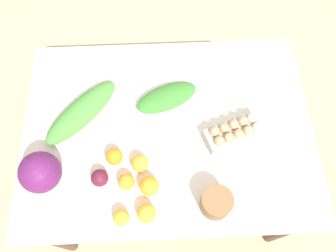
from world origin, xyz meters
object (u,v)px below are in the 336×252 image
object	(u,v)px
greens_bunch_beet_tops	(168,97)
orange_0	(149,186)
orange_2	(147,213)
beet_root	(100,178)
cabbage_purple	(40,172)
orange_3	(126,182)
orange_4	(114,156)
orange_5	(121,218)
paper_bag	(216,203)
greens_bunch_kale	(82,112)
orange_1	(140,163)
egg_carton	(235,132)

from	to	relation	value
greens_bunch_beet_tops	orange_0	xyz separation A→B (m)	(-0.09, -0.40, 0.01)
orange_0	orange_2	world-z (taller)	orange_0
beet_root	cabbage_purple	bearing A→B (deg)	175.23
orange_3	orange_4	size ratio (longest dim) A/B	0.94
orange_2	orange_4	world-z (taller)	orange_2
beet_root	orange_4	size ratio (longest dim) A/B	1.00
orange_4	orange_5	size ratio (longest dim) A/B	1.11
paper_bag	greens_bunch_beet_tops	bearing A→B (deg)	109.10
greens_bunch_kale	beet_root	size ratio (longest dim) A/B	5.60
paper_bag	orange_2	world-z (taller)	paper_bag
cabbage_purple	orange_1	distance (m)	0.39
orange_1	orange_2	xyz separation A→B (m)	(0.02, -0.20, 0.00)
orange_0	orange_1	size ratio (longest dim) A/B	1.09
cabbage_purple	orange_3	size ratio (longest dim) A/B	2.45
orange_0	orange_5	xyz separation A→B (m)	(-0.11, -0.12, -0.01)
egg_carton	paper_bag	distance (m)	0.31
orange_3	beet_root	bearing A→B (deg)	169.11
paper_bag	orange_3	bearing A→B (deg)	163.75
greens_bunch_beet_tops	orange_0	size ratio (longest dim) A/B	3.62
orange_0	orange_4	bearing A→B (deg)	137.50
cabbage_purple	orange_3	world-z (taller)	cabbage_purple
beet_root	orange_1	bearing A→B (deg)	18.57
orange_4	cabbage_purple	bearing A→B (deg)	-166.06
egg_carton	orange_2	distance (m)	0.50
cabbage_purple	orange_4	xyz separation A→B (m)	(0.28, 0.07, -0.05)
paper_bag	orange_2	distance (m)	0.27
beet_root	orange_5	distance (m)	0.18
greens_bunch_beet_tops	orange_0	distance (m)	0.41
cabbage_purple	orange_2	bearing A→B (deg)	-22.08
egg_carton	orange_1	xyz separation A→B (m)	(-0.40, -0.12, -0.01)
orange_1	orange_4	bearing A→B (deg)	162.22
orange_3	cabbage_purple	bearing A→B (deg)	173.22
greens_bunch_kale	orange_1	distance (m)	0.35
orange_1	greens_bunch_beet_tops	bearing A→B (deg)	67.57
greens_bunch_kale	orange_4	bearing A→B (deg)	-55.16
paper_bag	orange_3	distance (m)	0.36
greens_bunch_beet_tops	orange_3	distance (m)	0.42
cabbage_purple	orange_0	xyz separation A→B (m)	(0.42, -0.06, -0.04)
greens_bunch_kale	cabbage_purple	bearing A→B (deg)	-115.11
egg_carton	cabbage_purple	bearing A→B (deg)	-7.55
greens_bunch_kale	orange_5	world-z (taller)	greens_bunch_kale
paper_bag	orange_4	distance (m)	0.45
orange_3	orange_5	size ratio (longest dim) A/B	1.04
orange_2	beet_root	bearing A→B (deg)	141.61
orange_0	orange_5	world-z (taller)	orange_0
orange_1	orange_5	distance (m)	0.22
orange_5	paper_bag	bearing A→B (deg)	5.73
orange_5	orange_4	bearing A→B (deg)	97.44
orange_0	orange_5	distance (m)	0.16
paper_bag	orange_0	world-z (taller)	paper_bag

